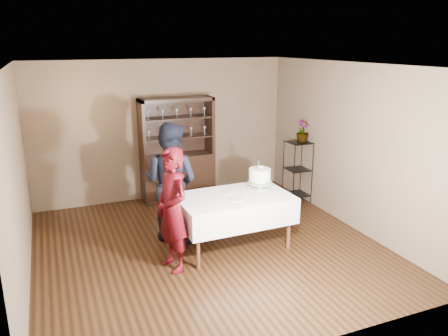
{
  "coord_description": "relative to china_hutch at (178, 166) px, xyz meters",
  "views": [
    {
      "loc": [
        -2.08,
        -5.69,
        3.0
      ],
      "look_at": [
        0.3,
        0.1,
        1.19
      ],
      "focal_mm": 35.0,
      "sensor_mm": 36.0,
      "label": 1
    }
  ],
  "objects": [
    {
      "name": "floor",
      "position": [
        -0.2,
        -2.25,
        -0.66
      ],
      "size": [
        5.0,
        5.0,
        0.0
      ],
      "primitive_type": "plane",
      "color": "black",
      "rests_on": "ground"
    },
    {
      "name": "china_hutch",
      "position": [
        0.0,
        0.0,
        0.0
      ],
      "size": [
        1.4,
        0.48,
        2.0
      ],
      "color": "black",
      "rests_on": "floor"
    },
    {
      "name": "plate_far",
      "position": [
        0.11,
        -2.27,
        0.17
      ],
      "size": [
        0.24,
        0.24,
        0.01
      ],
      "primitive_type": "cylinder",
      "rotation": [
        0.0,
        0.0,
        -0.33
      ],
      "color": "white",
      "rests_on": "cake_table"
    },
    {
      "name": "wall_left",
      "position": [
        -2.7,
        -2.25,
        0.69
      ],
      "size": [
        0.02,
        5.0,
        2.7
      ],
      "primitive_type": "cube",
      "color": "brown",
      "rests_on": "floor"
    },
    {
      "name": "woman",
      "position": [
        -0.86,
        -2.67,
        0.19
      ],
      "size": [
        0.54,
        0.7,
        1.71
      ],
      "primitive_type": "imported",
      "rotation": [
        0.0,
        0.0,
        -1.33
      ],
      "color": "#340405",
      "rests_on": "floor"
    },
    {
      "name": "man",
      "position": [
        -0.62,
        -1.74,
        0.27
      ],
      "size": [
        1.14,
        1.13,
        1.86
      ],
      "primitive_type": "imported",
      "rotation": [
        0.0,
        0.0,
        2.4
      ],
      "color": "black",
      "rests_on": "floor"
    },
    {
      "name": "ceiling",
      "position": [
        -0.2,
        -2.25,
        2.04
      ],
      "size": [
        5.0,
        5.0,
        0.0
      ],
      "primitive_type": "plane",
      "rotation": [
        3.14,
        0.0,
        0.0
      ],
      "color": "silver",
      "rests_on": "back_wall"
    },
    {
      "name": "cake_table",
      "position": [
        0.15,
        -2.41,
        -0.03
      ],
      "size": [
        1.68,
        1.06,
        0.83
      ],
      "rotation": [
        0.0,
        0.0,
        0.03
      ],
      "color": "silver",
      "rests_on": "floor"
    },
    {
      "name": "plate_near",
      "position": [
        0.12,
        -2.59,
        0.17
      ],
      "size": [
        0.2,
        0.2,
        0.01
      ],
      "primitive_type": "cylinder",
      "rotation": [
        0.0,
        0.0,
        0.05
      ],
      "color": "white",
      "rests_on": "cake_table"
    },
    {
      "name": "back_wall",
      "position": [
        -0.2,
        0.25,
        0.69
      ],
      "size": [
        5.0,
        0.02,
        2.7
      ],
      "primitive_type": "cube",
      "color": "brown",
      "rests_on": "floor"
    },
    {
      "name": "potted_plant",
      "position": [
        2.12,
        -1.09,
        0.73
      ],
      "size": [
        0.26,
        0.26,
        0.41
      ],
      "primitive_type": "imported",
      "rotation": [
        0.0,
        0.0,
        0.12
      ],
      "color": "#447035",
      "rests_on": "plant_etagere"
    },
    {
      "name": "cake",
      "position": [
        0.64,
        -2.28,
        0.37
      ],
      "size": [
        0.37,
        0.37,
        0.51
      ],
      "rotation": [
        0.0,
        0.0,
        0.01
      ],
      "color": "white",
      "rests_on": "cake_table"
    },
    {
      "name": "wall_right",
      "position": [
        2.3,
        -2.25,
        0.69
      ],
      "size": [
        0.02,
        5.0,
        2.7
      ],
      "primitive_type": "cube",
      "color": "brown",
      "rests_on": "floor"
    },
    {
      "name": "plant_etagere",
      "position": [
        2.08,
        -1.05,
        -0.01
      ],
      "size": [
        0.42,
        0.42,
        1.2
      ],
      "color": "black",
      "rests_on": "floor"
    }
  ]
}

